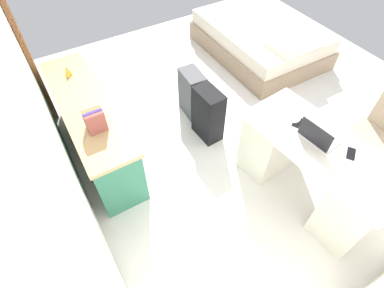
{
  "coord_description": "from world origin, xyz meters",
  "views": [
    {
      "loc": [
        -2.06,
        1.92,
        2.76
      ],
      "look_at": [
        -0.48,
        0.98,
        0.6
      ],
      "focal_mm": 28.47,
      "sensor_mm": 36.0,
      "label": 1
    }
  ],
  "objects": [
    {
      "name": "suitcase_spare_grey",
      "position": [
        0.46,
        0.42,
        0.3
      ],
      "size": [
        0.37,
        0.24,
        0.59
      ],
      "primitive_type": "cube",
      "rotation": [
        0.0,
        0.0,
        -0.06
      ],
      "color": "#4C4C51",
      "rests_on": "ground_plane"
    },
    {
      "name": "bed",
      "position": [
        1.09,
        -1.18,
        0.24
      ],
      "size": [
        1.9,
        1.4,
        0.58
      ],
      "color": "gray",
      "rests_on": "ground_plane"
    },
    {
      "name": "cell_phone_by_mouse",
      "position": [
        -0.86,
        0.08,
        0.76
      ],
      "size": [
        0.12,
        0.15,
        0.01
      ],
      "primitive_type": "cube",
      "rotation": [
        0.0,
        0.0,
        0.46
      ],
      "color": "black",
      "rests_on": "desk"
    },
    {
      "name": "credenza",
      "position": [
        0.42,
        1.68,
        0.37
      ],
      "size": [
        1.8,
        0.48,
        0.74
      ],
      "color": "#2D7056",
      "rests_on": "ground_plane"
    },
    {
      "name": "figurine_small",
      "position": [
        0.94,
        1.69,
        0.8
      ],
      "size": [
        0.08,
        0.08,
        0.11
      ],
      "primitive_type": "cone",
      "color": "gold",
      "rests_on": "credenza"
    },
    {
      "name": "ground_plane",
      "position": [
        0.0,
        0.0,
        0.0
      ],
      "size": [
        5.43,
        5.43,
        0.0
      ],
      "primitive_type": "plane",
      "color": "silver"
    },
    {
      "name": "suitcase_black",
      "position": [
        0.01,
        0.47,
        0.33
      ],
      "size": [
        0.37,
        0.24,
        0.65
      ],
      "primitive_type": "cube",
      "rotation": [
        0.0,
        0.0,
        0.06
      ],
      "color": "black",
      "rests_on": "ground_plane"
    },
    {
      "name": "desk",
      "position": [
        -1.18,
        0.07,
        0.39
      ],
      "size": [
        1.5,
        0.81,
        0.75
      ],
      "color": "silver",
      "rests_on": "ground_plane"
    },
    {
      "name": "door_wooden",
      "position": [
        1.66,
        1.99,
        1.02
      ],
      "size": [
        0.88,
        0.05,
        2.04
      ],
      "primitive_type": "cube",
      "color": "brown",
      "rests_on": "ground_plane"
    },
    {
      "name": "wall_back",
      "position": [
        0.0,
        2.07,
        1.43
      ],
      "size": [
        4.43,
        0.1,
        2.86
      ],
      "primitive_type": "cube",
      "color": "white",
      "rests_on": "ground_plane"
    },
    {
      "name": "laptop",
      "position": [
        -1.1,
        0.09,
        0.8
      ],
      "size": [
        0.33,
        0.25,
        0.21
      ],
      "color": "#B7B7BC",
      "rests_on": "desk"
    },
    {
      "name": "book_row",
      "position": [
        0.02,
        1.69,
        0.85
      ],
      "size": [
        0.15,
        0.17,
        0.22
      ],
      "color": "#924943",
      "rests_on": "credenza"
    },
    {
      "name": "office_chair",
      "position": [
        -1.25,
        -0.72,
        0.42
      ],
      "size": [
        0.52,
        0.52,
        0.94
      ],
      "color": "black",
      "rests_on": "ground_plane"
    },
    {
      "name": "computer_mouse",
      "position": [
        -0.84,
        0.07,
        0.77
      ],
      "size": [
        0.07,
        0.11,
        0.03
      ],
      "primitive_type": "ellipsoid",
      "rotation": [
        0.0,
        0.0,
        0.11
      ],
      "color": "white",
      "rests_on": "desk"
    },
    {
      "name": "cell_phone_near_laptop",
      "position": [
        -1.37,
        -0.05,
        0.76
      ],
      "size": [
        0.13,
        0.15,
        0.01
      ],
      "primitive_type": "cube",
      "rotation": [
        0.0,
        0.0,
        0.6
      ],
      "color": "black",
      "rests_on": "desk"
    }
  ]
}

